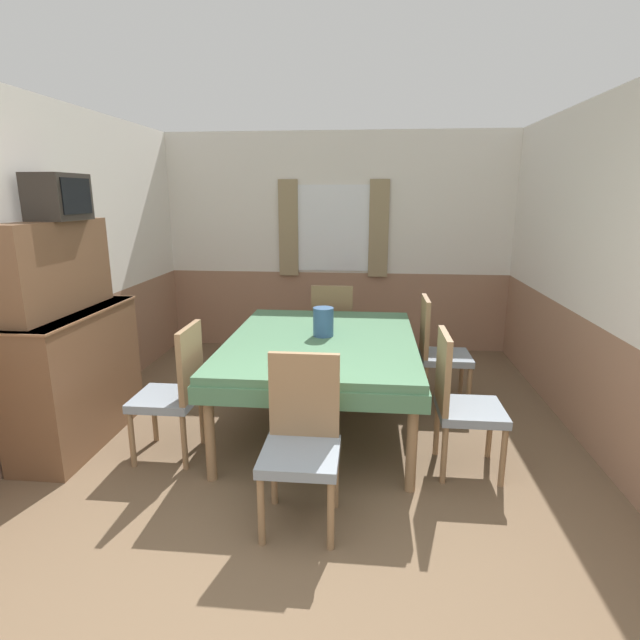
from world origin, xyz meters
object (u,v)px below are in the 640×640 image
object	(u,v)px
chair_right_far	(438,348)
chair_head_near	(302,437)
dining_table	(322,350)
vase	(323,322)
chair_left_near	(175,389)
chair_head_window	(333,327)
sideboard	(72,352)
chair_right_near	(460,399)
tv	(58,197)

from	to	relation	value
chair_right_far	chair_head_near	bearing A→B (deg)	-28.94
dining_table	chair_head_near	distance (m)	1.24
vase	chair_left_near	bearing A→B (deg)	-146.84
chair_head_window	chair_left_near	distance (m)	2.07
chair_left_near	vase	bearing A→B (deg)	-56.84
sideboard	vase	distance (m)	1.94
chair_head_near	sideboard	distance (m)	2.04
dining_table	chair_right_near	size ratio (longest dim) A/B	1.99
dining_table	chair_right_far	size ratio (longest dim) A/B	1.99
chair_left_near	chair_right_near	world-z (taller)	same
sideboard	chair_head_near	bearing A→B (deg)	-23.23
chair_head_near	chair_right_far	size ratio (longest dim) A/B	1.00
chair_right_far	tv	bearing A→B (deg)	-71.92
chair_left_near	sideboard	size ratio (longest dim) A/B	0.58
tv	vase	size ratio (longest dim) A/B	1.84
chair_left_near	chair_right_far	distance (m)	2.32
chair_right_far	sideboard	xyz separation A→B (m)	(-2.87, -1.01, 0.20)
chair_right_near	sideboard	distance (m)	2.88
chair_right_far	tv	distance (m)	3.30
chair_head_near	chair_left_near	world-z (taller)	same
dining_table	sideboard	size ratio (longest dim) A/B	1.16
chair_head_near	vase	bearing A→B (deg)	-90.26
chair_left_near	chair_right_far	size ratio (longest dim) A/B	1.00
sideboard	vase	size ratio (longest dim) A/B	7.25
chair_right_near	vase	size ratio (longest dim) A/B	4.22
chair_left_near	chair_right_far	bearing A→B (deg)	-59.69
chair_head_near	sideboard	bearing A→B (deg)	-23.23
chair_right_near	sideboard	size ratio (longest dim) A/B	0.58
chair_right_near	tv	xyz separation A→B (m)	(-2.87, 0.24, 1.34)
dining_table	vase	distance (m)	0.23
chair_head_window	vase	world-z (taller)	vase
chair_right_far	tv	xyz separation A→B (m)	(-2.87, -0.94, 1.34)
chair_head_window	sideboard	size ratio (longest dim) A/B	0.58
chair_right_far	tv	world-z (taller)	tv
chair_head_near	chair_left_near	distance (m)	1.19
sideboard	chair_head_window	bearing A→B (deg)	41.60
chair_left_near	sideboard	xyz separation A→B (m)	(-0.86, 0.16, 0.20)
chair_head_window	chair_left_near	bearing A→B (deg)	-118.94
chair_head_window	sideboard	world-z (taller)	sideboard
tv	chair_head_window	bearing A→B (deg)	40.22
chair_right_near	chair_right_far	world-z (taller)	same
chair_left_near	tv	xyz separation A→B (m)	(-0.86, 0.24, 1.34)
chair_head_near	chair_right_far	bearing A→B (deg)	-118.94
chair_head_near	tv	bearing A→B (deg)	-25.19
dining_table	tv	size ratio (longest dim) A/B	4.55
chair_right_far	sideboard	world-z (taller)	sideboard
tv	chair_right_far	bearing A→B (deg)	18.08
chair_head_window	chair_left_near	xyz separation A→B (m)	(-1.00, -1.81, 0.00)
dining_table	chair_right_far	bearing A→B (deg)	30.31
chair_right_near	tv	bearing A→B (deg)	-94.71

